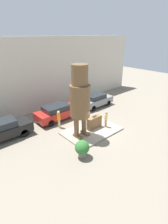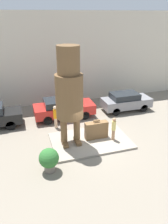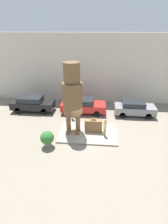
{
  "view_description": "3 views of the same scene",
  "coord_description": "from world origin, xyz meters",
  "px_view_note": "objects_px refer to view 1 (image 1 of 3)",
  "views": [
    {
      "loc": [
        -9.6,
        -9.79,
        8.13
      ],
      "look_at": [
        -0.69,
        0.29,
        2.04
      ],
      "focal_mm": 28.0,
      "sensor_mm": 36.0,
      "label": 1
    },
    {
      "loc": [
        -4.01,
        -11.48,
        7.59
      ],
      "look_at": [
        -0.37,
        0.25,
        2.05
      ],
      "focal_mm": 35.0,
      "sensor_mm": 36.0,
      "label": 2
    },
    {
      "loc": [
        0.85,
        -12.88,
        8.49
      ],
      "look_at": [
        -0.36,
        0.03,
        2.07
      ],
      "focal_mm": 28.0,
      "sensor_mm": 36.0,
      "label": 3
    }
  ],
  "objects_px": {
    "statue_figure": "(80,97)",
    "planter_pot": "(82,148)",
    "parked_car_red": "(58,112)",
    "worker_hivis": "(59,119)",
    "parked_car_black": "(2,130)",
    "giant_suitcase": "(94,122)",
    "parked_car_grey": "(96,100)",
    "tourist": "(106,119)"
  },
  "relations": [
    {
      "from": "parked_car_red",
      "to": "parked_car_grey",
      "type": "xyz_separation_m",
      "value": [
        5.38,
        -0.12,
        -0.03
      ]
    },
    {
      "from": "parked_car_black",
      "to": "parked_car_red",
      "type": "xyz_separation_m",
      "value": [
        5.53,
        0.09,
        -0.04
      ]
    },
    {
      "from": "parked_car_grey",
      "to": "planter_pot",
      "type": "relative_size",
      "value": 3.07
    },
    {
      "from": "giant_suitcase",
      "to": "parked_car_black",
      "type": "height_order",
      "value": "parked_car_black"
    },
    {
      "from": "statue_figure",
      "to": "planter_pot",
      "type": "relative_size",
      "value": 4.43
    },
    {
      "from": "tourist",
      "to": "planter_pot",
      "type": "xyz_separation_m",
      "value": [
        -4.41,
        -1.74,
        -0.22
      ]
    },
    {
      "from": "statue_figure",
      "to": "planter_pot",
      "type": "bearing_deg",
      "value": -127.59
    },
    {
      "from": "planter_pot",
      "to": "worker_hivis",
      "type": "height_order",
      "value": "worker_hivis"
    },
    {
      "from": "tourist",
      "to": "parked_car_grey",
      "type": "height_order",
      "value": "tourist"
    },
    {
      "from": "statue_figure",
      "to": "worker_hivis",
      "type": "relative_size",
      "value": 3.49
    },
    {
      "from": "tourist",
      "to": "parked_car_black",
      "type": "height_order",
      "value": "tourist"
    },
    {
      "from": "worker_hivis",
      "to": "parked_car_grey",
      "type": "bearing_deg",
      "value": 12.51
    },
    {
      "from": "giant_suitcase",
      "to": "parked_car_grey",
      "type": "xyz_separation_m",
      "value": [
        4.08,
        3.81,
        0.12
      ]
    },
    {
      "from": "tourist",
      "to": "parked_car_grey",
      "type": "xyz_separation_m",
      "value": [
        3.1,
        4.33,
        -0.16
      ]
    },
    {
      "from": "statue_figure",
      "to": "giant_suitcase",
      "type": "height_order",
      "value": "statue_figure"
    },
    {
      "from": "parked_car_grey",
      "to": "planter_pot",
      "type": "bearing_deg",
      "value": -141.02
    },
    {
      "from": "giant_suitcase",
      "to": "worker_hivis",
      "type": "xyz_separation_m",
      "value": [
        -2.23,
        2.41,
        0.23
      ]
    },
    {
      "from": "parked_car_black",
      "to": "worker_hivis",
      "type": "xyz_separation_m",
      "value": [
        4.61,
        -1.43,
        0.05
      ]
    },
    {
      "from": "giant_suitcase",
      "to": "parked_car_grey",
      "type": "distance_m",
      "value": 5.58
    },
    {
      "from": "planter_pot",
      "to": "worker_hivis",
      "type": "xyz_separation_m",
      "value": [
        1.2,
        4.68,
        0.17
      ]
    },
    {
      "from": "parked_car_black",
      "to": "planter_pot",
      "type": "distance_m",
      "value": 6.99
    },
    {
      "from": "giant_suitcase",
      "to": "planter_pot",
      "type": "bearing_deg",
      "value": -146.52
    },
    {
      "from": "statue_figure",
      "to": "parked_car_black",
      "type": "xyz_separation_m",
      "value": [
        -5.09,
        3.91,
        -2.73
      ]
    },
    {
      "from": "statue_figure",
      "to": "tourist",
      "type": "distance_m",
      "value": 3.82
    },
    {
      "from": "parked_car_grey",
      "to": "planter_pot",
      "type": "distance_m",
      "value": 9.66
    },
    {
      "from": "statue_figure",
      "to": "parked_car_red",
      "type": "height_order",
      "value": "statue_figure"
    },
    {
      "from": "planter_pot",
      "to": "worker_hivis",
      "type": "relative_size",
      "value": 0.79
    },
    {
      "from": "parked_car_red",
      "to": "worker_hivis",
      "type": "relative_size",
      "value": 2.75
    },
    {
      "from": "parked_car_black",
      "to": "parked_car_grey",
      "type": "height_order",
      "value": "parked_car_black"
    },
    {
      "from": "giant_suitcase",
      "to": "planter_pot",
      "type": "xyz_separation_m",
      "value": [
        -3.43,
        -2.27,
        0.06
      ]
    },
    {
      "from": "giant_suitcase",
      "to": "parked_car_black",
      "type": "distance_m",
      "value": 7.84
    },
    {
      "from": "giant_suitcase",
      "to": "parked_car_red",
      "type": "bearing_deg",
      "value": 108.42
    },
    {
      "from": "parked_car_black",
      "to": "statue_figure",
      "type": "bearing_deg",
      "value": -37.51
    },
    {
      "from": "parked_car_grey",
      "to": "tourist",
      "type": "bearing_deg",
      "value": -125.58
    },
    {
      "from": "parked_car_black",
      "to": "planter_pot",
      "type": "xyz_separation_m",
      "value": [
        3.4,
        -6.1,
        -0.12
      ]
    },
    {
      "from": "giant_suitcase",
      "to": "planter_pot",
      "type": "height_order",
      "value": "giant_suitcase"
    },
    {
      "from": "parked_car_red",
      "to": "planter_pot",
      "type": "height_order",
      "value": "parked_car_red"
    },
    {
      "from": "tourist",
      "to": "parked_car_red",
      "type": "distance_m",
      "value": 5.0
    },
    {
      "from": "parked_car_red",
      "to": "worker_hivis",
      "type": "xyz_separation_m",
      "value": [
        -0.92,
        -1.52,
        0.08
      ]
    },
    {
      "from": "giant_suitcase",
      "to": "tourist",
      "type": "height_order",
      "value": "tourist"
    },
    {
      "from": "parked_car_grey",
      "to": "giant_suitcase",
      "type": "bearing_deg",
      "value": -136.95
    },
    {
      "from": "statue_figure",
      "to": "parked_car_black",
      "type": "bearing_deg",
      "value": 142.49
    }
  ]
}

